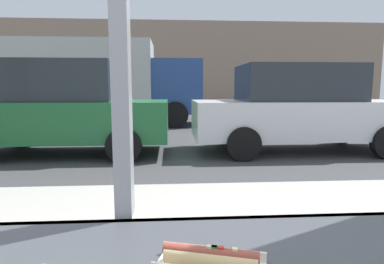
{
  "coord_description": "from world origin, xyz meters",
  "views": [
    {
      "loc": [
        0.14,
        -0.88,
        1.33
      ],
      "look_at": [
        0.35,
        2.19,
        0.92
      ],
      "focal_mm": 30.12,
      "sensor_mm": 36.0,
      "label": 1
    }
  ],
  "objects": [
    {
      "name": "sidewalk_strip",
      "position": [
        0.0,
        1.6,
        0.08
      ],
      "size": [
        16.0,
        2.8,
        0.16
      ],
      "primitive_type": "cube",
      "color": "#B2ADA3",
      "rests_on": "ground"
    },
    {
      "name": "parked_car_white",
      "position": [
        2.85,
        5.77,
        0.91
      ],
      "size": [
        4.5,
        1.91,
        1.82
      ],
      "color": "silver",
      "rests_on": "ground"
    },
    {
      "name": "hotdog_tray_near",
      "position": [
        0.22,
        -0.24,
        0.97
      ],
      "size": [
        0.25,
        0.16,
        0.05
      ],
      "color": "silver",
      "rests_on": "window_counter"
    },
    {
      "name": "box_truck",
      "position": [
        -2.34,
        11.11,
        1.63
      ],
      "size": [
        6.85,
        2.44,
        3.0
      ],
      "color": "beige",
      "rests_on": "ground"
    },
    {
      "name": "parked_car_green",
      "position": [
        -1.99,
        5.77,
        0.93
      ],
      "size": [
        4.12,
        1.96,
        1.87
      ],
      "color": "#236B38",
      "rests_on": "ground"
    },
    {
      "name": "ground_plane",
      "position": [
        0.0,
        8.0,
        0.0
      ],
      "size": [
        60.0,
        60.0,
        0.0
      ],
      "primitive_type": "plane",
      "color": "#424244"
    },
    {
      "name": "building_facade_far",
      "position": [
        0.0,
        20.27,
        2.77
      ],
      "size": [
        28.0,
        1.2,
        5.53
      ],
      "primitive_type": "cube",
      "color": "gray",
      "rests_on": "ground"
    }
  ]
}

